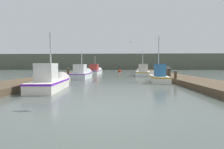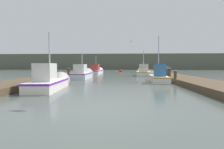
# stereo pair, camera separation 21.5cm
# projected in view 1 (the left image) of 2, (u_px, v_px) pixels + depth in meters

# --- Properties ---
(ground_plane) EXTENTS (200.00, 200.00, 0.00)m
(ground_plane) POSITION_uv_depth(u_px,v_px,m) (105.00, 111.00, 5.55)
(ground_plane) COLOR #47514C
(dock_left) EXTENTS (2.79, 40.00, 0.36)m
(dock_left) POSITION_uv_depth(u_px,v_px,m) (67.00, 75.00, 21.78)
(dock_left) COLOR #4C3D2B
(dock_left) RESTS_ON ground_plane
(dock_right) EXTENTS (2.79, 40.00, 0.36)m
(dock_right) POSITION_uv_depth(u_px,v_px,m) (166.00, 75.00, 21.22)
(dock_right) COLOR #4C3D2B
(dock_right) RESTS_ON ground_plane
(distant_shore_ridge) EXTENTS (120.00, 16.00, 4.83)m
(distant_shore_ridge) POSITION_uv_depth(u_px,v_px,m) (119.00, 62.00, 60.58)
(distant_shore_ridge) COLOR #565B4C
(distant_shore_ridge) RESTS_ON ground_plane
(fishing_boat_0) EXTENTS (1.74, 4.70, 3.77)m
(fishing_boat_0) POSITION_uv_depth(u_px,v_px,m) (52.00, 82.00, 10.49)
(fishing_boat_0) COLOR silver
(fishing_boat_0) RESTS_ON ground_plane
(fishing_boat_1) EXTENTS (1.63, 4.49, 4.26)m
(fishing_boat_1) POSITION_uv_depth(u_px,v_px,m) (158.00, 76.00, 15.01)
(fishing_boat_1) COLOR silver
(fishing_boat_1) RESTS_ON ground_plane
(fishing_boat_2) EXTENTS (1.71, 4.70, 3.32)m
(fishing_boat_2) POSITION_uv_depth(u_px,v_px,m) (82.00, 74.00, 19.03)
(fishing_boat_2) COLOR silver
(fishing_boat_2) RESTS_ON ground_plane
(fishing_boat_3) EXTENTS (2.00, 4.62, 3.94)m
(fishing_boat_3) POSITION_uv_depth(u_px,v_px,m) (142.00, 73.00, 23.39)
(fishing_boat_3) COLOR silver
(fishing_boat_3) RESTS_ON ground_plane
(fishing_boat_4) EXTENTS (1.82, 6.03, 3.39)m
(fishing_boat_4) POSITION_uv_depth(u_px,v_px,m) (95.00, 71.00, 28.79)
(fishing_boat_4) COLOR silver
(fishing_boat_4) RESTS_ON ground_plane
(mooring_piling_0) EXTENTS (0.36, 0.36, 1.27)m
(mooring_piling_0) POSITION_uv_depth(u_px,v_px,m) (167.00, 74.00, 16.26)
(mooring_piling_0) COLOR #473523
(mooring_piling_0) RESTS_ON ground_plane
(mooring_piling_1) EXTENTS (0.30, 0.30, 1.19)m
(mooring_piling_1) POSITION_uv_depth(u_px,v_px,m) (169.00, 75.00, 15.01)
(mooring_piling_1) COLOR #473523
(mooring_piling_1) RESTS_ON ground_plane
(mooring_piling_2) EXTENTS (0.24, 0.24, 1.03)m
(mooring_piling_2) POSITION_uv_depth(u_px,v_px,m) (175.00, 77.00, 13.62)
(mooring_piling_2) COLOR #473523
(mooring_piling_2) RESTS_ON ground_plane
(mooring_piling_3) EXTENTS (0.23, 0.23, 1.13)m
(mooring_piling_3) POSITION_uv_depth(u_px,v_px,m) (68.00, 73.00, 17.71)
(mooring_piling_3) COLOR #473523
(mooring_piling_3) RESTS_ON ground_plane
(channel_buoy) EXTENTS (0.63, 0.63, 1.13)m
(channel_buoy) POSITION_uv_depth(u_px,v_px,m) (120.00, 71.00, 35.91)
(channel_buoy) COLOR red
(channel_buoy) RESTS_ON ground_plane
(seagull_1) EXTENTS (0.29, 0.56, 0.12)m
(seagull_1) POSITION_uv_depth(u_px,v_px,m) (131.00, 42.00, 20.93)
(seagull_1) COLOR white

